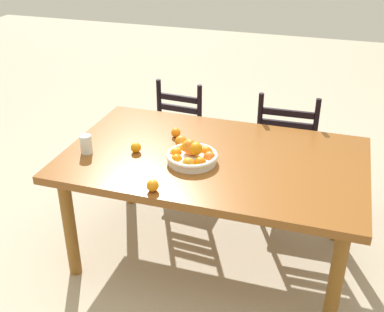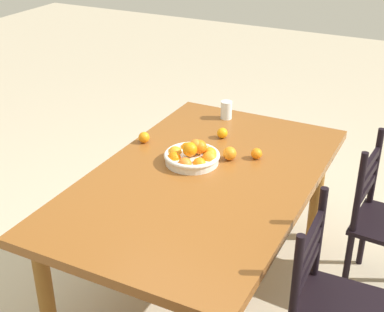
{
  "view_description": "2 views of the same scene",
  "coord_description": "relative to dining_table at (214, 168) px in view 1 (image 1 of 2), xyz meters",
  "views": [
    {
      "loc": [
        0.64,
        -2.44,
        2.08
      ],
      "look_at": [
        -0.1,
        -0.11,
        0.78
      ],
      "focal_mm": 45.14,
      "sensor_mm": 36.0,
      "label": 1
    },
    {
      "loc": [
        2.19,
        1.04,
        2.09
      ],
      "look_at": [
        -0.1,
        -0.11,
        0.78
      ],
      "focal_mm": 50.92,
      "sensor_mm": 36.0,
      "label": 2
    }
  ],
  "objects": [
    {
      "name": "drinking_glass",
      "position": [
        -0.74,
        -0.19,
        0.14
      ],
      "size": [
        0.07,
        0.07,
        0.11
      ],
      "primitive_type": "cylinder",
      "color": "silver",
      "rests_on": "dining_table"
    },
    {
      "name": "orange_loose_2",
      "position": [
        -0.22,
        0.05,
        0.12
      ],
      "size": [
        0.07,
        0.07,
        0.07
      ],
      "primitive_type": "sphere",
      "color": "orange",
      "rests_on": "dining_table"
    },
    {
      "name": "dining_table",
      "position": [
        0.0,
        0.0,
        0.0
      ],
      "size": [
        1.77,
        1.08,
        0.74
      ],
      "color": "brown",
      "rests_on": "ground"
    },
    {
      "name": "orange_loose_3",
      "position": [
        -0.46,
        -0.09,
        0.11
      ],
      "size": [
        0.06,
        0.06,
        0.06
      ],
      "primitive_type": "sphere",
      "color": "orange",
      "rests_on": "dining_table"
    },
    {
      "name": "orange_loose_0",
      "position": [
        -0.2,
        -0.47,
        0.11
      ],
      "size": [
        0.06,
        0.06,
        0.06
      ],
      "primitive_type": "sphere",
      "color": "orange",
      "rests_on": "dining_table"
    },
    {
      "name": "chair_near_window",
      "position": [
        0.34,
        0.8,
        -0.21
      ],
      "size": [
        0.45,
        0.45,
        0.92
      ],
      "rotation": [
        0.0,
        0.0,
        3.17
      ],
      "color": "black",
      "rests_on": "ground"
    },
    {
      "name": "fruit_bowl",
      "position": [
        -0.1,
        -0.11,
        0.12
      ],
      "size": [
        0.3,
        0.3,
        0.13
      ],
      "color": "white",
      "rests_on": "dining_table"
    },
    {
      "name": "orange_loose_1",
      "position": [
        -0.3,
        0.18,
        0.11
      ],
      "size": [
        0.06,
        0.06,
        0.06
      ],
      "primitive_type": "sphere",
      "color": "orange",
      "rests_on": "dining_table"
    },
    {
      "name": "chair_by_cabinet",
      "position": [
        -0.47,
        0.87,
        -0.23
      ],
      "size": [
        0.41,
        0.41,
        0.9
      ],
      "rotation": [
        0.0,
        0.0,
        3.07
      ],
      "color": "black",
      "rests_on": "ground"
    },
    {
      "name": "ground_plane",
      "position": [
        0.0,
        0.0,
        -0.66
      ],
      "size": [
        12.0,
        12.0,
        0.0
      ],
      "primitive_type": "plane",
      "color": "#B9AC92"
    }
  ]
}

